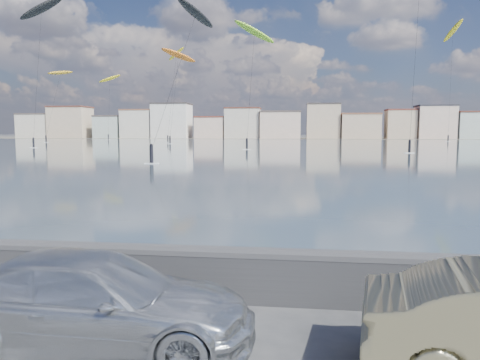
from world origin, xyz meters
name	(u,v)px	position (x,y,z in m)	size (l,w,h in m)	color
bay_water	(290,146)	(0.00, 91.50, 0.01)	(500.00, 177.00, 0.00)	#314A53
far_shore_strip	(296,138)	(0.00, 200.00, 0.01)	(500.00, 60.00, 0.00)	#4C473D
seawall	(180,270)	(0.00, 2.70, 0.58)	(400.00, 0.36, 1.08)	#28282B
far_buildings	(299,124)	(1.31, 186.00, 6.03)	(240.79, 13.26, 14.60)	beige
car_silver	(95,301)	(-0.75, 0.62, 0.70)	(1.96, 4.83, 1.40)	silver
kitesurfer_0	(195,16)	(-11.09, 53.40, 17.61)	(4.74, 19.87, 19.59)	black
kitesurfer_2	(110,80)	(-66.69, 158.45, 21.55)	(8.32, 8.64, 23.81)	yellow
kitesurfer_5	(60,73)	(-68.99, 127.52, 20.18)	(5.52, 17.68, 21.75)	#BF8C19
kitesurfer_6	(176,56)	(-34.90, 132.48, 25.37)	(6.95, 14.73, 28.10)	yellow
kitesurfer_12	(453,32)	(48.24, 149.22, 33.50)	(6.65, 16.15, 37.27)	yellow
kitesurfer_13	(254,34)	(-6.34, 80.27, 20.60)	(8.23, 9.63, 23.16)	#8CD826
kitesurfer_16	(41,10)	(-48.49, 82.78, 26.75)	(8.47, 9.80, 30.19)	black
kitesurfer_17	(178,56)	(-29.85, 115.92, 22.61)	(9.33, 14.76, 25.00)	orange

